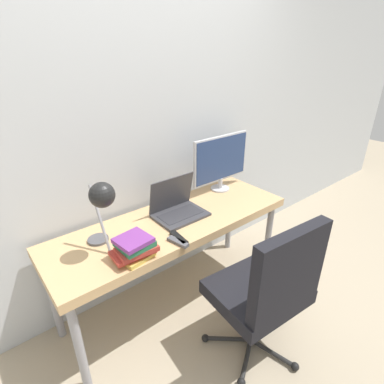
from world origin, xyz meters
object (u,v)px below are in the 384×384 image
Objects in this scene: desk_lamp at (102,200)px; office_chair at (268,287)px; laptop at (178,208)px; monitor at (221,160)px; book_stack at (134,248)px.

office_chair is (0.64, -0.65, -0.51)m from desk_lamp.
desk_lamp is (-0.57, -0.10, 0.28)m from laptop.
monitor reaches higher than desk_lamp.
office_chair is at bearing -43.32° from book_stack.
laptop is 0.79m from office_chair.
office_chair is at bearing -117.43° from monitor.
monitor is at bearing 11.35° from desk_lamp.
laptop is 0.53m from book_stack.
book_stack is at bearing 136.68° from office_chair.
book_stack is (-0.55, 0.52, 0.23)m from office_chair.
monitor reaches higher than laptop.
laptop is at bearing 9.97° from desk_lamp.
laptop is at bearing -167.18° from monitor.
desk_lamp is 0.32m from book_stack.
desk_lamp is at bearing 134.50° from office_chair.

